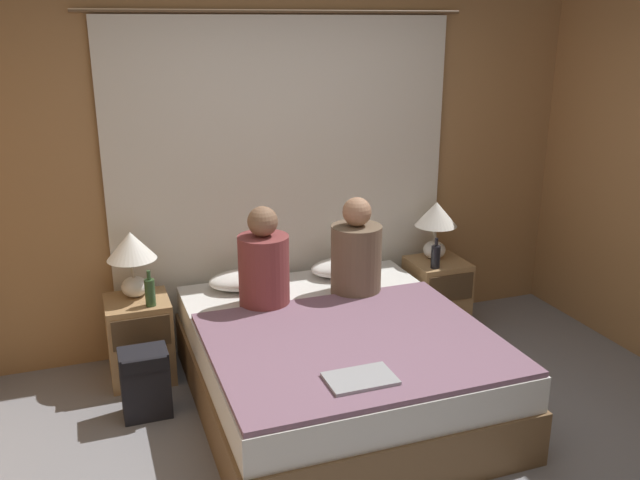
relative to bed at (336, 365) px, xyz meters
name	(u,v)px	position (x,y,z in m)	size (l,w,h in m)	color
ground_plane	(388,475)	(0.00, -0.76, -0.26)	(16.00, 16.00, 0.00)	gray
wall_back	(282,170)	(0.00, 1.09, 0.99)	(4.58, 0.06, 2.50)	#A37547
curtain_panel	(285,184)	(0.00, 1.02, 0.90)	(2.63, 0.02, 2.33)	silver
bed	(336,365)	(0.00, 0.00, 0.00)	(1.66, 1.94, 0.52)	brown
nightstand_left	(140,339)	(-1.09, 0.73, 0.02)	(0.40, 0.41, 0.55)	#A87F51
nightstand_right	(436,295)	(1.09, 0.73, 0.02)	(0.40, 0.41, 0.55)	#A87F51
lamp_left	(132,253)	(-1.09, 0.79, 0.59)	(0.31, 0.31, 0.44)	silver
lamp_right	(436,220)	(1.09, 0.79, 0.59)	(0.31, 0.31, 0.44)	silver
pillow_left	(246,279)	(-0.36, 0.78, 0.32)	(0.50, 0.31, 0.12)	white
pillow_right	(345,267)	(0.36, 0.78, 0.32)	(0.50, 0.31, 0.12)	white
blanket_on_bed	(354,343)	(0.00, -0.27, 0.28)	(1.60, 1.34, 0.03)	slate
person_left_in_bed	(264,266)	(-0.32, 0.43, 0.54)	(0.32, 0.32, 0.66)	brown
person_right_in_bed	(356,255)	(0.30, 0.43, 0.54)	(0.33, 0.33, 0.66)	brown
beer_bottle_on_left_stand	(150,292)	(-1.02, 0.61, 0.39)	(0.06, 0.06, 0.23)	#2D4C28
beer_bottle_on_right_stand	(436,256)	(1.00, 0.61, 0.38)	(0.07, 0.07, 0.23)	black
laptop_on_bed	(360,379)	(-0.14, -0.69, 0.30)	(0.35, 0.23, 0.02)	#9EA0A5
backpack_on_floor	(145,379)	(-1.11, 0.25, -0.02)	(0.28, 0.23, 0.42)	black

